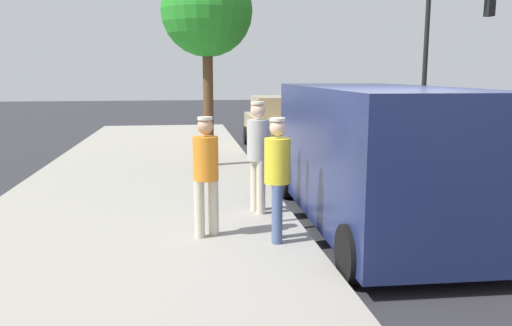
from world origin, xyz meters
The scene contains 10 objects.
ground_plane centered at (0.00, 0.00, 0.00)m, with size 80.00×80.00×0.00m, color #2D2D33.
sidewalk_slab centered at (3.50, 0.00, 0.07)m, with size 5.00×32.00×0.15m, color #9E998E.
parking_meter_near centered at (1.35, -0.88, 1.18)m, with size 0.14×0.18×1.52m.
pedestrian_in_orange centered at (2.40, -0.34, 1.08)m, with size 0.34×0.34×1.63m.
pedestrian_in_yellow centered at (1.49, 0.00, 1.08)m, with size 0.34×0.36×1.63m.
pedestrian_in_gray centered at (1.54, -1.46, 1.17)m, with size 0.34×0.35×1.76m.
parked_van centered at (-0.15, -0.85, 1.15)m, with size 2.24×5.25×2.15m.
parked_sedan_behind centered at (-0.26, -8.96, 0.75)m, with size 2.00×4.43×1.65m.
traffic_light_corner centered at (-6.30, -10.34, 3.52)m, with size 2.48×0.42×5.20m.
street_tree centered at (2.09, -5.89, 3.74)m, with size 2.12×2.12×4.69m.
Camera 1 is at (2.69, 6.49, 2.34)m, focal length 36.29 mm.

